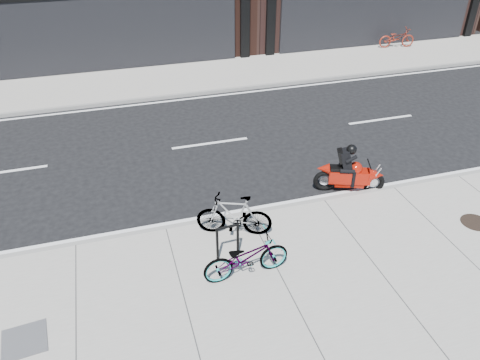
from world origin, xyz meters
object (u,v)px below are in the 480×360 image
object	(u,v)px
bike_rack	(228,239)
bicycle_far	(397,38)
manhole_cover	(475,222)
motorcycle	(353,173)
utility_grate	(24,341)
bicycle_rear	(234,215)
bicycle_front	(246,257)

from	to	relation	value
bike_rack	bicycle_far	distance (m)	16.81
manhole_cover	bike_rack	bearing A→B (deg)	175.04
bicycle_far	manhole_cover	size ratio (longest dim) A/B	2.61
motorcycle	utility_grate	bearing A→B (deg)	-140.09
bicycle_rear	utility_grate	size ratio (longest dim) A/B	2.27
bike_rack	bicycle_front	bearing A→B (deg)	-70.37
manhole_cover	bicycle_far	bearing A→B (deg)	65.28
bicycle_front	utility_grate	size ratio (longest dim) A/B	2.38
manhole_cover	bicycle_rear	bearing A→B (deg)	167.35
bicycle_rear	bicycle_far	world-z (taller)	bicycle_rear
bike_rack	manhole_cover	world-z (taller)	bike_rack
utility_grate	motorcycle	bearing A→B (deg)	19.56
bicycle_rear	manhole_cover	bearing A→B (deg)	98.88
bicycle_far	manhole_cover	bearing A→B (deg)	163.78
bicycle_far	utility_grate	distance (m)	20.46
bike_rack	bicycle_rear	bearing A→B (deg)	64.48
bike_rack	utility_grate	xyz separation A→B (m)	(-3.98, -1.07, -0.49)
bicycle_front	bicycle_rear	xyz separation A→B (m)	(0.13, 1.34, 0.04)
motorcycle	manhole_cover	xyz separation A→B (m)	(2.07, -2.21, -0.42)
bike_rack	motorcycle	size ratio (longest dim) A/B	0.48
bicycle_rear	utility_grate	distance (m)	4.71
motorcycle	bicycle_front	bearing A→B (deg)	-126.96
bicycle_front	bicycle_rear	size ratio (longest dim) A/B	1.05
utility_grate	bicycle_rear	bearing A→B (deg)	22.58
bike_rack	motorcycle	bearing A→B (deg)	24.03
motorcycle	manhole_cover	bearing A→B (deg)	-26.59
utility_grate	bicycle_front	bearing A→B (deg)	6.26
bicycle_front	bicycle_far	xyz separation A→B (m)	(11.47, 12.69, -0.02)
bicycle_rear	motorcycle	xyz separation A→B (m)	(3.47, 0.97, -0.08)
bicycle_far	bicycle_rear	bearing A→B (deg)	143.54
bicycle_front	manhole_cover	xyz separation A→B (m)	(5.67, 0.10, -0.46)
bicycle_rear	utility_grate	bearing A→B (deg)	-45.90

